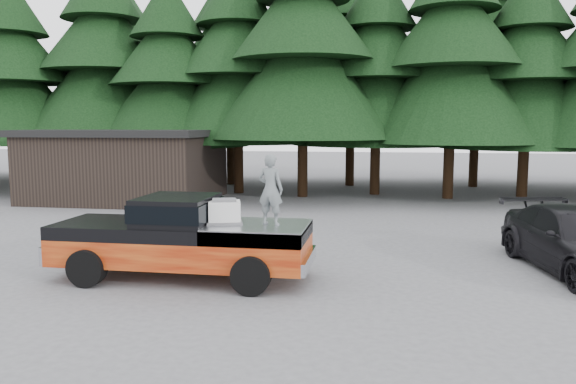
% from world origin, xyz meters
% --- Properties ---
extents(ground, '(120.00, 120.00, 0.00)m').
position_xyz_m(ground, '(0.00, 0.00, 0.00)').
color(ground, '#4F4F52').
rests_on(ground, ground).
extents(pickup_truck, '(6.00, 2.04, 1.33)m').
position_xyz_m(pickup_truck, '(-1.65, -0.64, 0.67)').
color(pickup_truck, '#C0581A').
rests_on(pickup_truck, ground).
extents(truck_cab, '(1.66, 1.90, 0.59)m').
position_xyz_m(truck_cab, '(-1.75, -0.64, 1.62)').
color(truck_cab, black).
rests_on(truck_cab, pickup_truck).
extents(air_compressor, '(0.84, 0.76, 0.48)m').
position_xyz_m(air_compressor, '(-0.64, -0.64, 1.57)').
color(air_compressor, silver).
rests_on(air_compressor, pickup_truck).
extents(man_on_bed, '(0.64, 0.48, 1.58)m').
position_xyz_m(man_on_bed, '(0.42, -0.64, 2.12)').
color(man_on_bed, slate).
rests_on(man_on_bed, pickup_truck).
extents(utility_building, '(8.40, 6.40, 3.30)m').
position_xyz_m(utility_building, '(-9.00, 12.00, 1.67)').
color(utility_building, black).
rests_on(utility_building, ground).
extents(treeline, '(60.15, 16.05, 17.50)m').
position_xyz_m(treeline, '(0.42, 17.20, 7.72)').
color(treeline, black).
rests_on(treeline, ground).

